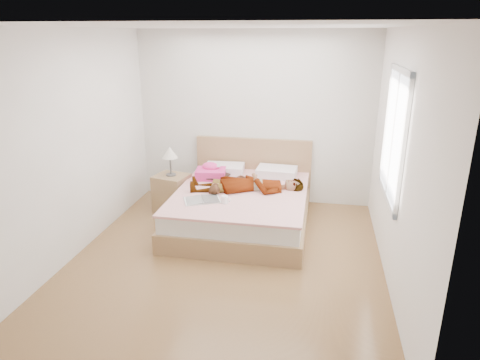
{
  "coord_description": "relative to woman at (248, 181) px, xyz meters",
  "views": [
    {
      "loc": [
        1.0,
        -4.38,
        2.54
      ],
      "look_at": [
        0.0,
        0.85,
        0.7
      ],
      "focal_mm": 32.0,
      "sensor_mm": 36.0,
      "label": 1
    }
  ],
  "objects": [
    {
      "name": "towel",
      "position": [
        -0.61,
        0.36,
        -0.02
      ],
      "size": [
        0.47,
        0.4,
        0.22
      ],
      "color": "#EA3F87",
      "rests_on": "bed"
    },
    {
      "name": "room_shell",
      "position": [
        1.71,
        -0.75,
        0.88
      ],
      "size": [
        4.0,
        4.0,
        4.0
      ],
      "color": "white",
      "rests_on": "ground"
    },
    {
      "name": "ground",
      "position": [
        -0.07,
        -1.05,
        -0.62
      ],
      "size": [
        4.0,
        4.0,
        0.0
      ],
      "primitive_type": "plane",
      "color": "#4C3117",
      "rests_on": "ground"
    },
    {
      "name": "hair",
      "position": [
        -0.57,
        0.45,
        -0.06
      ],
      "size": [
        0.65,
        0.72,
        0.09
      ],
      "primitive_type": "ellipsoid",
      "rotation": [
        0.0,
        0.0,
        -0.34
      ],
      "color": "black",
      "rests_on": "bed"
    },
    {
      "name": "coffee_mug",
      "position": [
        -0.19,
        -0.57,
        -0.06
      ],
      "size": [
        0.13,
        0.09,
        0.1
      ],
      "color": "white",
      "rests_on": "bed"
    },
    {
      "name": "phone",
      "position": [
        -0.5,
        0.4,
        0.09
      ],
      "size": [
        0.07,
        0.11,
        0.06
      ],
      "primitive_type": "cube",
      "rotation": [
        0.44,
        0.0,
        0.18
      ],
      "color": "silver",
      "rests_on": "bed"
    },
    {
      "name": "magazine",
      "position": [
        -0.49,
        -0.54,
        -0.1
      ],
      "size": [
        0.54,
        0.46,
        0.03
      ],
      "color": "white",
      "rests_on": "bed"
    },
    {
      "name": "bed",
      "position": [
        -0.07,
        -0.01,
        -0.34
      ],
      "size": [
        1.8,
        2.08,
        1.0
      ],
      "color": "olive",
      "rests_on": "ground"
    },
    {
      "name": "plush_toy",
      "position": [
        -0.4,
        -0.26,
        -0.04
      ],
      "size": [
        0.16,
        0.23,
        0.12
      ],
      "color": "black",
      "rests_on": "bed"
    },
    {
      "name": "woman",
      "position": [
        0.0,
        0.0,
        0.0
      ],
      "size": [
        1.65,
        0.86,
        0.22
      ],
      "primitive_type": "imported",
      "rotation": [
        0.0,
        0.0,
        -1.39
      ],
      "color": "white",
      "rests_on": "bed"
    },
    {
      "name": "nightstand",
      "position": [
        -1.17,
        0.21,
        -0.29
      ],
      "size": [
        0.54,
        0.51,
        0.99
      ],
      "color": "olive",
      "rests_on": "ground"
    }
  ]
}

